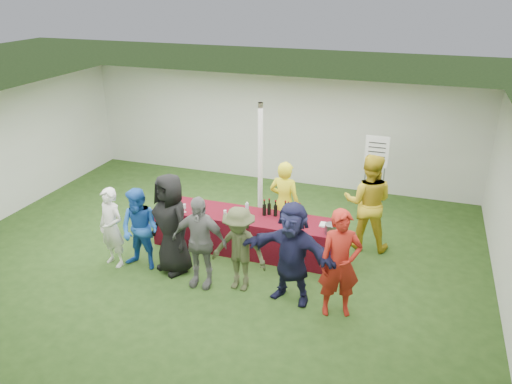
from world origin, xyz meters
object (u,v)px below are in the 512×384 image
(customer_5, at_px, (292,253))
(serving_table, at_px, (246,232))
(customer_1, at_px, (140,230))
(customer_0, at_px, (112,228))
(customer_6, at_px, (340,264))
(staff_pourer, at_px, (284,203))
(staff_back, at_px, (368,202))
(customer_3, at_px, (199,242))
(customer_4, at_px, (239,249))
(customer_2, at_px, (171,224))
(dump_bucket, at_px, (331,229))
(wine_list_sign, at_px, (376,158))

(customer_5, bearing_deg, serving_table, 143.46)
(customer_1, bearing_deg, customer_0, -168.27)
(customer_6, bearing_deg, customer_5, 151.01)
(staff_pourer, bearing_deg, customer_0, 41.34)
(staff_back, bearing_deg, customer_1, 25.69)
(customer_3, height_order, customer_4, customer_3)
(staff_back, height_order, customer_6, staff_back)
(customer_1, xyz_separation_m, customer_6, (3.59, -0.19, 0.12))
(customer_4, bearing_deg, customer_3, -168.24)
(customer_0, bearing_deg, serving_table, 46.13)
(serving_table, bearing_deg, customer_1, -142.45)
(customer_2, xyz_separation_m, customer_4, (1.33, -0.16, -0.17))
(customer_4, xyz_separation_m, customer_5, (0.90, -0.02, 0.11))
(staff_back, bearing_deg, customer_0, 23.31)
(serving_table, distance_m, customer_2, 1.57)
(serving_table, xyz_separation_m, customer_0, (-2.11, -1.28, 0.38))
(serving_table, distance_m, customer_1, 2.01)
(customer_0, bearing_deg, customer_1, 22.82)
(serving_table, height_order, customer_0, customer_0)
(staff_pourer, height_order, customer_4, staff_pourer)
(serving_table, xyz_separation_m, dump_bucket, (1.66, -0.22, 0.46))
(wine_list_sign, xyz_separation_m, staff_pourer, (-1.49, -1.94, -0.46))
(wine_list_sign, height_order, customer_1, wine_list_sign)
(customer_0, height_order, customer_1, customer_1)
(staff_pourer, bearing_deg, customer_4, 89.28)
(staff_back, xyz_separation_m, customer_6, (-0.12, -2.27, -0.07))
(customer_2, bearing_deg, customer_4, 19.98)
(customer_3, height_order, customer_5, customer_5)
(serving_table, relative_size, customer_3, 2.20)
(customer_2, bearing_deg, staff_back, 59.03)
(customer_0, distance_m, customer_1, 0.55)
(customer_0, bearing_deg, customer_4, 15.31)
(serving_table, relative_size, dump_bucket, 15.99)
(dump_bucket, relative_size, staff_back, 0.12)
(customer_0, bearing_deg, wine_list_sign, 56.67)
(customer_0, height_order, customer_6, customer_6)
(customer_1, distance_m, customer_6, 3.60)
(serving_table, xyz_separation_m, staff_pourer, (0.60, 0.53, 0.48))
(staff_pourer, xyz_separation_m, staff_back, (1.55, 0.34, 0.10))
(wine_list_sign, bearing_deg, dump_bucket, -98.96)
(staff_back, distance_m, customer_6, 2.27)
(customer_1, relative_size, customer_6, 0.86)
(customer_5, bearing_deg, staff_back, 76.33)
(wine_list_sign, distance_m, customer_4, 4.16)
(customer_0, height_order, customer_2, customer_2)
(wine_list_sign, bearing_deg, customer_1, -134.84)
(customer_4, height_order, customer_6, customer_6)
(staff_pourer, relative_size, customer_0, 1.14)
(dump_bucket, height_order, customer_5, customer_5)
(wine_list_sign, distance_m, customer_5, 3.87)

